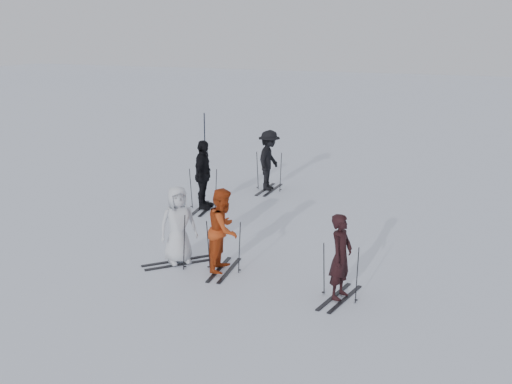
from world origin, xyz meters
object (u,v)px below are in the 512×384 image
at_px(skier_uphill_left, 203,176).
at_px(skier_grey, 178,226).
at_px(skier_near_dark, 341,258).
at_px(skier_uphill_far, 269,161).
at_px(piste_marker, 205,139).
at_px(skier_red, 224,231).

bearing_deg(skier_uphill_left, skier_grey, -169.47).
bearing_deg(skier_near_dark, skier_uphill_far, 39.25).
bearing_deg(piste_marker, skier_uphill_far, -36.15).
xyz_separation_m(skier_grey, piste_marker, (-4.50, 9.74, 0.12)).
height_order(skier_near_dark, skier_red, skier_red).
distance_m(skier_uphill_left, piste_marker, 6.33).
bearing_deg(skier_uphill_far, skier_near_dark, -151.75).
relative_size(skier_near_dark, skier_red, 0.93).
xyz_separation_m(skier_uphill_left, piste_marker, (-2.93, 5.61, -0.01)).
xyz_separation_m(skier_red, skier_uphill_left, (-2.70, 4.13, 0.09)).
bearing_deg(skier_near_dark, piste_marker, 47.09).
relative_size(skier_near_dark, skier_uphill_left, 0.84).
distance_m(skier_red, skier_grey, 1.12).
bearing_deg(piste_marker, skier_uphill_left, -62.44).
height_order(skier_uphill_left, piste_marker, skier_uphill_left).
distance_m(skier_red, skier_uphill_far, 7.18).
height_order(skier_near_dark, skier_uphill_left, skier_uphill_left).
relative_size(skier_uphill_far, piste_marker, 0.97).
bearing_deg(skier_red, skier_uphill_far, 6.20).
height_order(skier_red, skier_uphill_far, skier_uphill_far).
relative_size(skier_red, skier_uphill_far, 0.94).
relative_size(skier_near_dark, skier_grey, 0.96).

